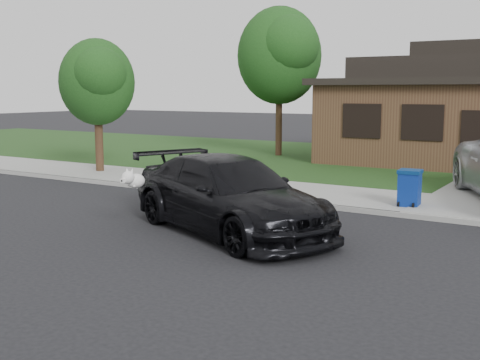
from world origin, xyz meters
The scene contains 8 objects.
ground centered at (0.00, 0.00, 0.00)m, with size 120.00×120.00×0.00m, color black.
sidewalk centered at (0.00, 5.00, 0.06)m, with size 60.00×3.00×0.12m, color gray.
curb centered at (0.00, 3.50, 0.06)m, with size 60.00×0.12×0.12m, color gray.
lawn centered at (0.00, 13.00, 0.07)m, with size 60.00×13.00×0.13m, color #193814.
sedan centered at (1.15, 0.16, 0.79)m, with size 5.83×4.20×1.57m.
recycling_bin centered at (3.70, 4.39, 0.57)m, with size 0.58×0.60×0.89m.
tree_0 centered at (-4.34, 12.88, 4.48)m, with size 3.78×3.60×6.34m.
tree_2 centered at (-7.38, 5.11, 3.27)m, with size 2.73×2.60×4.59m.
Camera 1 is at (7.77, -10.16, 2.92)m, focal length 45.00 mm.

